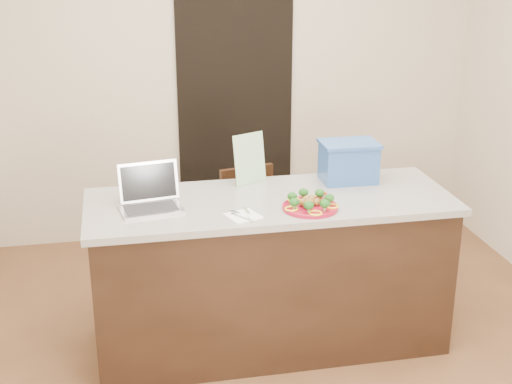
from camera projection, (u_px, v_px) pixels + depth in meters
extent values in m
plane|color=brown|center=(279.00, 364.00, 4.08)|extent=(4.00, 4.00, 0.00)
plane|color=beige|center=(222.00, 68.00, 5.46)|extent=(4.00, 0.00, 4.00)
plane|color=beige|center=(467.00, 348.00, 1.78)|extent=(4.00, 0.00, 4.00)
cube|color=black|center=(235.00, 112.00, 5.58)|extent=(0.90, 0.02, 2.00)
cube|color=black|center=(270.00, 275.00, 4.16)|extent=(2.00, 0.70, 0.88)
cube|color=beige|center=(271.00, 202.00, 4.00)|extent=(2.06, 0.76, 0.04)
cylinder|color=maroon|center=(310.00, 207.00, 3.84)|extent=(0.30, 0.30, 0.02)
torus|color=maroon|center=(310.00, 206.00, 3.84)|extent=(0.30, 0.30, 0.01)
sphere|color=brown|center=(310.00, 202.00, 3.83)|extent=(0.04, 0.04, 0.04)
sphere|color=brown|center=(317.00, 202.00, 3.84)|extent=(0.04, 0.04, 0.04)
sphere|color=brown|center=(313.00, 200.00, 3.87)|extent=(0.04, 0.04, 0.04)
sphere|color=brown|center=(306.00, 200.00, 3.86)|extent=(0.04, 0.04, 0.04)
sphere|color=brown|center=(303.00, 202.00, 3.83)|extent=(0.04, 0.04, 0.04)
sphere|color=brown|center=(308.00, 204.00, 3.80)|extent=(0.04, 0.04, 0.04)
ellipsoid|color=#134412|center=(292.00, 196.00, 3.86)|extent=(0.05, 0.05, 0.04)
ellipsoid|color=#134412|center=(294.00, 202.00, 3.78)|extent=(0.05, 0.05, 0.04)
ellipsoid|color=#134412|center=(309.00, 205.00, 3.73)|extent=(0.05, 0.05, 0.04)
ellipsoid|color=#134412|center=(325.00, 204.00, 3.76)|extent=(0.05, 0.05, 0.04)
ellipsoid|color=#134412|center=(329.00, 198.00, 3.83)|extent=(0.05, 0.05, 0.04)
ellipsoid|color=#134412|center=(320.00, 193.00, 3.91)|extent=(0.05, 0.05, 0.04)
ellipsoid|color=#134412|center=(303.00, 192.00, 3.92)|extent=(0.05, 0.05, 0.04)
torus|color=yellow|center=(294.00, 200.00, 3.92)|extent=(0.07, 0.07, 0.01)
torus|color=yellow|center=(291.00, 209.00, 3.79)|extent=(0.07, 0.07, 0.01)
torus|color=yellow|center=(316.00, 213.00, 3.73)|extent=(0.07, 0.07, 0.01)
torus|color=yellow|center=(332.00, 206.00, 3.82)|extent=(0.07, 0.07, 0.01)
torus|color=yellow|center=(318.00, 198.00, 3.94)|extent=(0.07, 0.07, 0.01)
cube|color=white|center=(243.00, 216.00, 3.74)|extent=(0.20, 0.20, 0.01)
cube|color=silver|center=(240.00, 217.00, 3.72)|extent=(0.09, 0.12, 0.00)
cube|color=silver|center=(238.00, 212.00, 3.78)|extent=(0.06, 0.07, 0.00)
cube|color=white|center=(250.00, 217.00, 3.70)|extent=(0.02, 0.09, 0.01)
cube|color=silver|center=(247.00, 211.00, 3.79)|extent=(0.02, 0.11, 0.00)
cylinder|color=beige|center=(325.00, 200.00, 3.91)|extent=(0.03, 0.03, 0.05)
cylinder|color=beige|center=(325.00, 195.00, 3.90)|extent=(0.02, 0.02, 0.01)
cylinder|color=red|center=(325.00, 193.00, 3.90)|extent=(0.02, 0.02, 0.01)
cylinder|color=red|center=(325.00, 200.00, 3.91)|extent=(0.03, 0.03, 0.02)
cube|color=silver|center=(151.00, 208.00, 3.83)|extent=(0.36, 0.28, 0.01)
cube|color=silver|center=(149.00, 181.00, 3.90)|extent=(0.33, 0.11, 0.22)
cube|color=black|center=(149.00, 182.00, 3.89)|extent=(0.30, 0.09, 0.18)
cube|color=#27272A|center=(151.00, 208.00, 3.82)|extent=(0.30, 0.20, 0.00)
cube|color=white|center=(250.00, 159.00, 4.20)|extent=(0.21, 0.13, 0.30)
cube|color=#2C57A1|center=(348.00, 163.00, 4.24)|extent=(0.32, 0.23, 0.22)
cube|color=#2C57A1|center=(349.00, 144.00, 4.20)|extent=(0.34, 0.25, 0.02)
cube|color=#351D10|center=(252.00, 239.00, 4.75)|extent=(0.45, 0.45, 0.04)
cube|color=#351D10|center=(247.00, 197.00, 4.82)|extent=(0.38, 0.12, 0.43)
cylinder|color=#351D10|center=(232.00, 279.00, 4.64)|extent=(0.03, 0.03, 0.40)
cylinder|color=#351D10|center=(281.00, 275.00, 4.70)|extent=(0.03, 0.03, 0.40)
cylinder|color=#351D10|center=(224.00, 258.00, 4.93)|extent=(0.03, 0.03, 0.40)
cylinder|color=#351D10|center=(270.00, 254.00, 4.99)|extent=(0.03, 0.03, 0.40)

